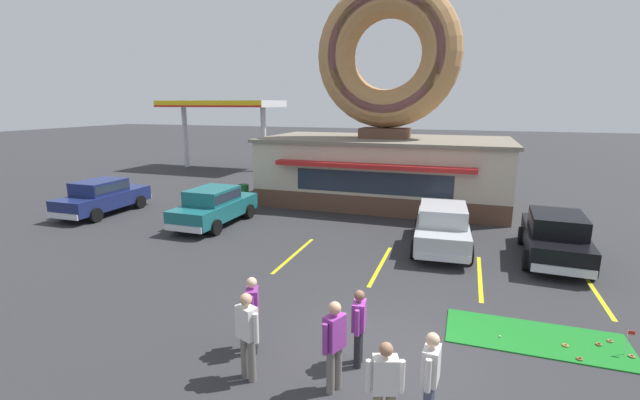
{
  "coord_description": "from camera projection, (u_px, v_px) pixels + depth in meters",
  "views": [
    {
      "loc": [
        1.25,
        -7.87,
        5.08
      ],
      "look_at": [
        -3.14,
        5.0,
        2.0
      ],
      "focal_mm": 24.0,
      "sensor_mm": 36.0,
      "label": 1
    }
  ],
  "objects": [
    {
      "name": "golf_ball",
      "position": [
        500.0,
        336.0,
        9.45
      ],
      "size": [
        0.04,
        0.04,
        0.04
      ],
      "primitive_type": "sphere",
      "color": "white",
      "rests_on": "putting_mat"
    },
    {
      "name": "car_black",
      "position": [
        555.0,
        235.0,
        14.03
      ],
      "size": [
        2.15,
        4.64,
        1.6
      ],
      "color": "black",
      "rests_on": "ground"
    },
    {
      "name": "mini_donut_mid_left",
      "position": [
        565.0,
        345.0,
        9.1
      ],
      "size": [
        0.13,
        0.13,
        0.04
      ],
      "primitive_type": "torus",
      "color": "#D17F47",
      "rests_on": "putting_mat"
    },
    {
      "name": "mini_donut_near_left",
      "position": [
        632.0,
        356.0,
        8.71
      ],
      "size": [
        0.13,
        0.13,
        0.04
      ],
      "primitive_type": "torus",
      "color": "#A5724C",
      "rests_on": "putting_mat"
    },
    {
      "name": "parking_stripe_far_left",
      "position": [
        294.0,
        255.0,
        14.68
      ],
      "size": [
        0.12,
        3.6,
        0.01
      ],
      "primitive_type": "cube",
      "color": "yellow",
      "rests_on": "ground"
    },
    {
      "name": "trash_bin",
      "position": [
        243.0,
        193.0,
        22.22
      ],
      "size": [
        0.57,
        0.57,
        0.97
      ],
      "color": "#1E662D",
      "rests_on": "ground"
    },
    {
      "name": "pedestrian_leather_jacket_man",
      "position": [
        359.0,
        324.0,
        8.33
      ],
      "size": [
        0.27,
        0.59,
        1.59
      ],
      "color": "#232328",
      "rests_on": "ground"
    },
    {
      "name": "pedestrian_clipboard_woman",
      "position": [
        430.0,
        376.0,
        6.69
      ],
      "size": [
        0.28,
        0.59,
        1.65
      ],
      "color": "#474C66",
      "rests_on": "ground"
    },
    {
      "name": "putting_mat",
      "position": [
        536.0,
        338.0,
        9.45
      ],
      "size": [
        3.78,
        1.57,
        0.03
      ],
      "primitive_type": "cube",
      "color": "#197523",
      "rests_on": "ground"
    },
    {
      "name": "pedestrian_blue_sweater_man",
      "position": [
        253.0,
        311.0,
        8.78
      ],
      "size": [
        0.37,
        0.55,
        1.65
      ],
      "color": "#232328",
      "rests_on": "ground"
    },
    {
      "name": "car_teal",
      "position": [
        214.0,
        205.0,
        18.16
      ],
      "size": [
        2.01,
        4.57,
        1.6
      ],
      "color": "#196066",
      "rests_on": "ground"
    },
    {
      "name": "mini_donut_mid_centre",
      "position": [
        610.0,
        341.0,
        9.27
      ],
      "size": [
        0.13,
        0.13,
        0.04
      ],
      "primitive_type": "torus",
      "color": "#A5724C",
      "rests_on": "putting_mat"
    },
    {
      "name": "donut_shop_building",
      "position": [
        385.0,
        130.0,
        21.68
      ],
      "size": [
        12.3,
        6.75,
        10.96
      ],
      "color": "brown",
      "rests_on": "ground"
    },
    {
      "name": "pedestrian_beanie_man",
      "position": [
        385.0,
        386.0,
        6.49
      ],
      "size": [
        0.57,
        0.34,
        1.62
      ],
      "color": "#7F7056",
      "rests_on": "ground"
    },
    {
      "name": "parking_stripe_centre",
      "position": [
        595.0,
        291.0,
        11.84
      ],
      "size": [
        0.12,
        3.6,
        0.01
      ],
      "primitive_type": "cube",
      "color": "yellow",
      "rests_on": "ground"
    },
    {
      "name": "gas_station_canopy",
      "position": [
        222.0,
        106.0,
        32.89
      ],
      "size": [
        9.0,
        4.46,
        5.3
      ],
      "color": "silver",
      "rests_on": "ground"
    },
    {
      "name": "ground_plane",
      "position": [
        386.0,
        357.0,
        8.78
      ],
      "size": [
        160.0,
        160.0,
        0.0
      ],
      "primitive_type": "plane",
      "color": "#2D2D30"
    },
    {
      "name": "parking_stripe_mid_left",
      "position": [
        480.0,
        277.0,
        12.79
      ],
      "size": [
        0.12,
        3.6,
        0.01
      ],
      "primitive_type": "cube",
      "color": "yellow",
      "rests_on": "ground"
    },
    {
      "name": "parking_stripe_left",
      "position": [
        381.0,
        265.0,
        13.73
      ],
      "size": [
        0.12,
        3.6,
        0.01
      ],
      "primitive_type": "cube",
      "color": "yellow",
      "rests_on": "ground"
    },
    {
      "name": "car_navy",
      "position": [
        102.0,
        195.0,
        19.98
      ],
      "size": [
        2.0,
        4.57,
        1.6
      ],
      "color": "navy",
      "rests_on": "ground"
    },
    {
      "name": "pedestrian_hooded_kid",
      "position": [
        334.0,
        342.0,
        7.54
      ],
      "size": [
        0.37,
        0.55,
        1.73
      ],
      "color": "slate",
      "rests_on": "ground"
    },
    {
      "name": "mini_donut_mid_right",
      "position": [
        580.0,
        359.0,
        8.62
      ],
      "size": [
        0.13,
        0.13,
        0.04
      ],
      "primitive_type": "torus",
      "color": "brown",
      "rests_on": "putting_mat"
    },
    {
      "name": "car_silver",
      "position": [
        442.0,
        225.0,
        15.16
      ],
      "size": [
        2.19,
        4.66,
        1.6
      ],
      "color": "#B2B5BA",
      "rests_on": "ground"
    },
    {
      "name": "putting_flag_pin",
      "position": [
        629.0,
        337.0,
        8.71
      ],
      "size": [
        0.13,
        0.01,
        0.55
      ],
      "color": "silver",
      "rests_on": "putting_mat"
    },
    {
      "name": "pedestrian_crossing_woman",
      "position": [
        247.0,
        332.0,
        7.87
      ],
      "size": [
        0.56,
        0.36,
        1.73
      ],
      "color": "slate",
      "rests_on": "ground"
    },
    {
      "name": "mini_donut_near_right",
      "position": [
        599.0,
        344.0,
        9.14
      ],
      "size": [
        0.13,
        0.13,
        0.04
      ],
      "primitive_type": "torus",
      "color": "brown",
      "rests_on": "putting_mat"
    }
  ]
}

